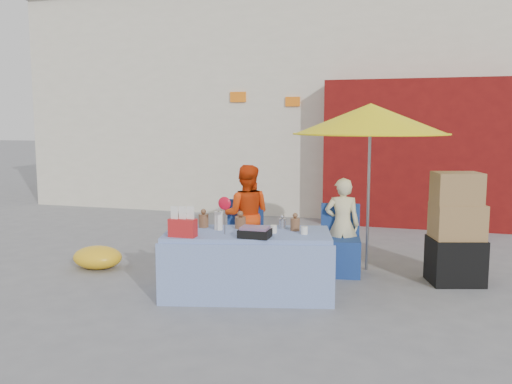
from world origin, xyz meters
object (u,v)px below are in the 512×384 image
(chair_right, at_px, (340,254))
(vendor_orange, at_px, (246,215))
(chair_left, at_px, (243,247))
(box_stack, at_px, (456,233))
(market_table, at_px, (247,263))
(vendor_beige, at_px, (342,225))
(umbrella, at_px, (370,120))

(chair_right, bearing_deg, vendor_orange, 165.14)
(chair_right, bearing_deg, chair_left, 171.29)
(vendor_orange, relative_size, box_stack, 1.01)
(chair_right, height_order, vendor_orange, vendor_orange)
(market_table, height_order, vendor_beige, vendor_beige)
(market_table, height_order, chair_left, market_table)
(market_table, relative_size, umbrella, 0.93)
(chair_left, distance_m, vendor_beige, 1.30)
(chair_left, height_order, chair_right, same)
(market_table, distance_m, chair_left, 1.16)
(chair_left, bearing_deg, market_table, -79.02)
(market_table, height_order, umbrella, umbrella)
(vendor_orange, bearing_deg, umbrella, 176.82)
(vendor_beige, xyz_separation_m, box_stack, (1.33, -0.15, 0.01))
(vendor_beige, bearing_deg, vendor_orange, -8.71)
(chair_right, distance_m, box_stack, 1.37)
(chair_left, distance_m, chair_right, 1.25)
(chair_left, relative_size, chair_right, 1.00)
(chair_right, relative_size, umbrella, 0.41)
(chair_left, distance_m, umbrella, 2.27)
(box_stack, bearing_deg, chair_right, 179.53)
(vendor_orange, height_order, umbrella, umbrella)
(chair_left, height_order, umbrella, umbrella)
(umbrella, bearing_deg, vendor_beige, -153.43)
(box_stack, bearing_deg, vendor_beige, 173.75)
(vendor_beige, bearing_deg, umbrella, -162.14)
(umbrella, bearing_deg, vendor_orange, -174.47)
(vendor_orange, height_order, box_stack, vendor_orange)
(umbrella, relative_size, box_stack, 1.61)
(chair_right, bearing_deg, umbrella, 34.54)
(vendor_beige, distance_m, umbrella, 1.34)
(chair_right, height_order, umbrella, umbrella)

